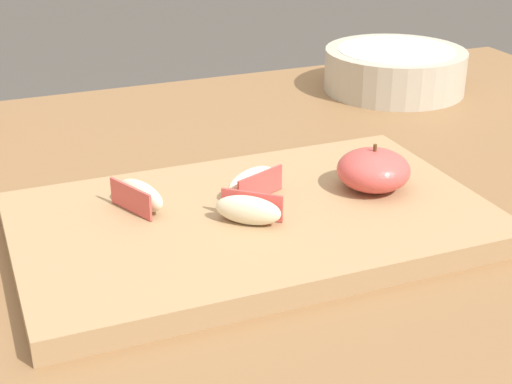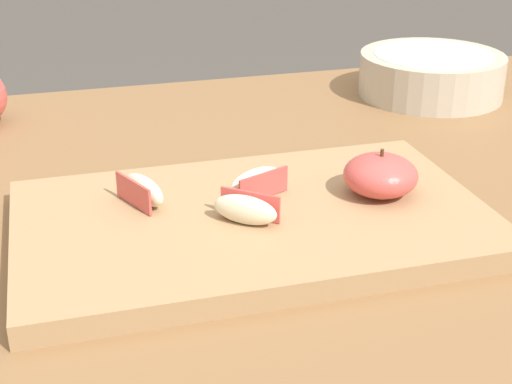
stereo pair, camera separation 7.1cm
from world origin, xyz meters
name	(u,v)px [view 1 (the left image)]	position (x,y,z in m)	size (l,w,h in m)	color
dining_table	(225,286)	(0.00, 0.00, 0.67)	(1.34, 0.86, 0.78)	brown
cutting_board	(256,222)	(0.00, -0.08, 0.79)	(0.44, 0.27, 0.02)	#A37F56
apple_half_skin_up	(373,170)	(0.13, -0.08, 0.82)	(0.07, 0.07, 0.05)	#D14C47
apple_wedge_middle	(248,210)	(-0.01, -0.10, 0.81)	(0.06, 0.06, 0.03)	beige
apple_wedge_right	(139,195)	(-0.10, -0.04, 0.81)	(0.05, 0.07, 0.03)	beige
apple_wedge_back	(253,182)	(0.01, -0.05, 0.81)	(0.07, 0.04, 0.03)	beige
ceramic_fruit_bowl	(395,69)	(0.37, 0.26, 0.81)	(0.21, 0.21, 0.06)	#BCB29E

